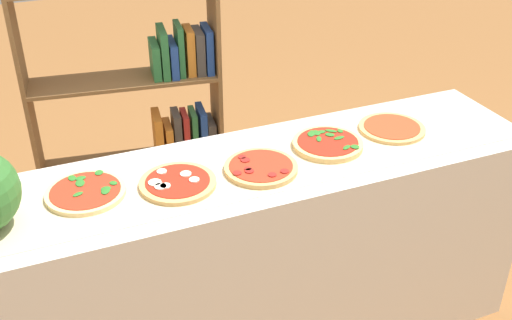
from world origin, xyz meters
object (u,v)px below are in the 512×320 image
(pizza_mozzarella_1, at_px, (177,183))
(bookshelf, at_px, (156,127))
(pizza_pepperoni_2, at_px, (261,168))
(pizza_plain_4, at_px, (392,128))
(pizza_spinach_0, at_px, (86,192))
(pizza_spinach_3, at_px, (328,144))

(pizza_mozzarella_1, relative_size, bookshelf, 0.20)
(pizza_pepperoni_2, bearing_deg, pizza_plain_4, 7.89)
(pizza_spinach_0, bearing_deg, pizza_pepperoni_2, -7.65)
(pizza_spinach_0, relative_size, pizza_mozzarella_1, 1.01)
(pizza_mozzarella_1, relative_size, pizza_plain_4, 1.01)
(pizza_pepperoni_2, relative_size, bookshelf, 0.20)
(pizza_pepperoni_2, height_order, pizza_plain_4, pizza_pepperoni_2)
(pizza_spinach_0, height_order, bookshelf, bookshelf)
(pizza_pepperoni_2, relative_size, pizza_spinach_3, 0.98)
(pizza_mozzarella_1, xyz_separation_m, pizza_spinach_3, (0.63, 0.04, 0.00))
(pizza_spinach_3, bearing_deg, bookshelf, 116.63)
(pizza_spinach_3, distance_m, pizza_plain_4, 0.32)
(pizza_plain_4, bearing_deg, pizza_spinach_3, -175.94)
(pizza_plain_4, distance_m, bookshelf, 1.24)
(pizza_pepperoni_2, xyz_separation_m, bookshelf, (-0.16, 1.01, -0.28))
(pizza_pepperoni_2, distance_m, pizza_plain_4, 0.64)
(pizza_pepperoni_2, distance_m, bookshelf, 1.06)
(pizza_spinach_3, relative_size, bookshelf, 0.20)
(bookshelf, bearing_deg, pizza_spinach_0, -117.22)
(pizza_mozzarella_1, bearing_deg, pizza_spinach_0, 168.47)
(bookshelf, bearing_deg, pizza_pepperoni_2, -81.22)
(pizza_pepperoni_2, xyz_separation_m, pizza_spinach_3, (0.32, 0.07, 0.00))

